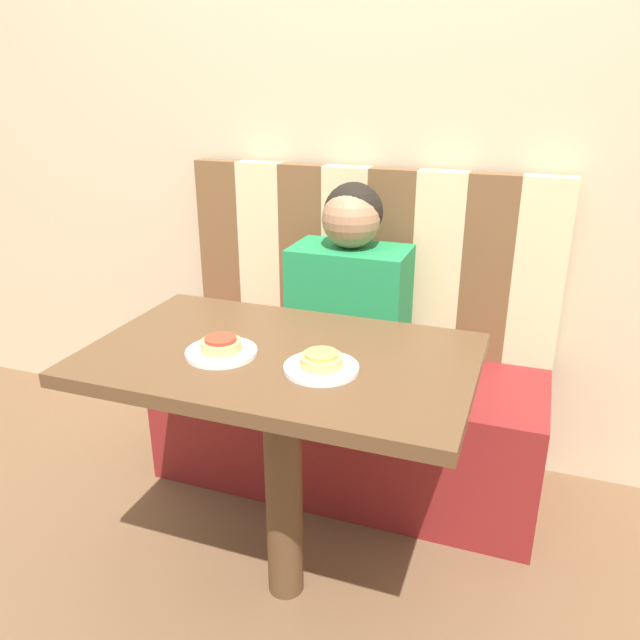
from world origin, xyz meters
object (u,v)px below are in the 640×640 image
person (350,283)px  pizza_left (221,344)px  plate_right (321,368)px  pizza_right (321,360)px  plate_left (221,352)px

person → pizza_left: person is taller
plate_right → pizza_right: 0.02m
pizza_right → person: bearing=101.4°
plate_right → pizza_right: size_ratio=1.76×
person → pizza_right: person is taller
person → plate_left: (-0.13, -0.64, 0.01)m
plate_left → pizza_left: 0.02m
plate_right → plate_left: bearing=180.0°
person → pizza_right: (0.13, -0.64, 0.03)m
plate_left → pizza_right: size_ratio=1.76×
plate_right → pizza_left: 0.26m
person → pizza_left: (-0.13, -0.64, 0.03)m
plate_left → person: bearing=78.6°
pizza_left → person: bearing=78.6°
pizza_left → pizza_right: size_ratio=1.00×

